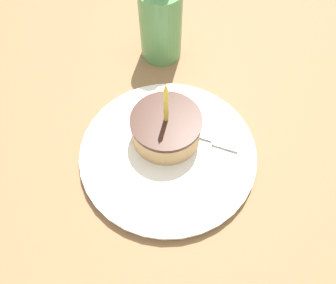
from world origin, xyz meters
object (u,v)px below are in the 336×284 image
object	(u,v)px
cake_slice	(166,128)
bottle	(161,22)
fork	(195,133)
plate	(168,152)

from	to	relation	value
cake_slice	bottle	bearing A→B (deg)	-50.30
fork	bottle	size ratio (longest dim) A/B	0.94
plate	fork	bearing A→B (deg)	-109.21
plate	cake_slice	distance (m)	0.04
cake_slice	fork	world-z (taller)	cake_slice
cake_slice	fork	size ratio (longest dim) A/B	0.73
plate	cake_slice	bearing A→B (deg)	-46.86
fork	bottle	xyz separation A→B (m)	(0.17, -0.13, 0.06)
bottle	fork	bearing A→B (deg)	142.34
fork	bottle	distance (m)	0.23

